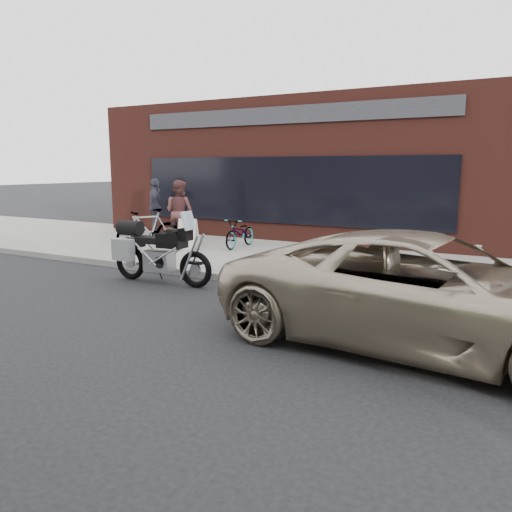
{
  "coord_description": "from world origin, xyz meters",
  "views": [
    {
      "loc": [
        4.59,
        -4.69,
        2.38
      ],
      "look_at": [
        0.46,
        2.85,
        0.85
      ],
      "focal_mm": 35.0,
      "sensor_mm": 36.0,
      "label": 1
    }
  ],
  "objects_px": {
    "bicycle_rear": "(149,229)",
    "cafe_patron_right": "(156,207)",
    "minivan": "(427,292)",
    "sandwich_sign": "(188,234)",
    "cafe_patron_left": "(179,212)",
    "cafe_table": "(174,229)",
    "bicycle_front": "(240,233)",
    "motorcycle": "(154,251)"
  },
  "relations": [
    {
      "from": "minivan",
      "to": "cafe_patron_right",
      "type": "xyz_separation_m",
      "value": [
        -9.78,
        6.22,
        0.33
      ]
    },
    {
      "from": "bicycle_rear",
      "to": "cafe_patron_right",
      "type": "relative_size",
      "value": 0.97
    },
    {
      "from": "cafe_table",
      "to": "bicycle_front",
      "type": "bearing_deg",
      "value": -4.22
    },
    {
      "from": "bicycle_rear",
      "to": "cafe_patron_left",
      "type": "bearing_deg",
      "value": 113.91
    },
    {
      "from": "minivan",
      "to": "sandwich_sign",
      "type": "xyz_separation_m",
      "value": [
        -7.12,
        4.38,
        -0.19
      ]
    },
    {
      "from": "bicycle_rear",
      "to": "cafe_patron_left",
      "type": "relative_size",
      "value": 0.98
    },
    {
      "from": "motorcycle",
      "to": "cafe_table",
      "type": "relative_size",
      "value": 3.72
    },
    {
      "from": "bicycle_front",
      "to": "cafe_table",
      "type": "distance_m",
      "value": 2.51
    },
    {
      "from": "sandwich_sign",
      "to": "bicycle_rear",
      "type": "bearing_deg",
      "value": -166.09
    },
    {
      "from": "cafe_table",
      "to": "cafe_patron_right",
      "type": "xyz_separation_m",
      "value": [
        -1.28,
        0.7,
        0.6
      ]
    },
    {
      "from": "motorcycle",
      "to": "bicycle_rear",
      "type": "height_order",
      "value": "motorcycle"
    },
    {
      "from": "minivan",
      "to": "cafe_patron_left",
      "type": "relative_size",
      "value": 2.94
    },
    {
      "from": "bicycle_rear",
      "to": "cafe_patron_left",
      "type": "height_order",
      "value": "cafe_patron_left"
    },
    {
      "from": "bicycle_rear",
      "to": "cafe_patron_right",
      "type": "distance_m",
      "value": 2.88
    },
    {
      "from": "minivan",
      "to": "bicycle_front",
      "type": "bearing_deg",
      "value": 53.28
    },
    {
      "from": "minivan",
      "to": "cafe_table",
      "type": "distance_m",
      "value": 10.14
    },
    {
      "from": "cafe_patron_left",
      "to": "minivan",
      "type": "bearing_deg",
      "value": 147.86
    },
    {
      "from": "minivan",
      "to": "motorcycle",
      "type": "bearing_deg",
      "value": 82.6
    },
    {
      "from": "bicycle_front",
      "to": "minivan",
      "type": "bearing_deg",
      "value": -43.2
    },
    {
      "from": "cafe_patron_left",
      "to": "cafe_patron_right",
      "type": "xyz_separation_m",
      "value": [
        -1.78,
        1.05,
        0.01
      ]
    },
    {
      "from": "bicycle_front",
      "to": "cafe_patron_right",
      "type": "height_order",
      "value": "cafe_patron_right"
    },
    {
      "from": "minivan",
      "to": "cafe_patron_left",
      "type": "bearing_deg",
      "value": 62.05
    },
    {
      "from": "motorcycle",
      "to": "cafe_patron_right",
      "type": "height_order",
      "value": "cafe_patron_right"
    },
    {
      "from": "bicycle_front",
      "to": "sandwich_sign",
      "type": "xyz_separation_m",
      "value": [
        -1.12,
        -0.95,
        0.01
      ]
    },
    {
      "from": "cafe_patron_right",
      "to": "bicycle_rear",
      "type": "bearing_deg",
      "value": 167.85
    },
    {
      "from": "cafe_table",
      "to": "cafe_patron_left",
      "type": "height_order",
      "value": "cafe_patron_left"
    },
    {
      "from": "bicycle_front",
      "to": "cafe_patron_left",
      "type": "xyz_separation_m",
      "value": [
        -2.0,
        -0.17,
        0.53
      ]
    },
    {
      "from": "bicycle_front",
      "to": "cafe_patron_right",
      "type": "bearing_deg",
      "value": 165.31
    },
    {
      "from": "cafe_table",
      "to": "motorcycle",
      "type": "bearing_deg",
      "value": -56.46
    },
    {
      "from": "motorcycle",
      "to": "minivan",
      "type": "bearing_deg",
      "value": -13.94
    },
    {
      "from": "bicycle_front",
      "to": "bicycle_rear",
      "type": "height_order",
      "value": "bicycle_rear"
    },
    {
      "from": "bicycle_front",
      "to": "cafe_patron_left",
      "type": "relative_size",
      "value": 0.83
    },
    {
      "from": "sandwich_sign",
      "to": "cafe_patron_right",
      "type": "bearing_deg",
      "value": 133.41
    },
    {
      "from": "bicycle_front",
      "to": "sandwich_sign",
      "type": "height_order",
      "value": "sandwich_sign"
    },
    {
      "from": "cafe_patron_right",
      "to": "bicycle_front",
      "type": "bearing_deg",
      "value": -151.16
    },
    {
      "from": "cafe_patron_right",
      "to": "cafe_table",
      "type": "bearing_deg",
      "value": -166.6
    },
    {
      "from": "sandwich_sign",
      "to": "cafe_patron_left",
      "type": "bearing_deg",
      "value": 126.18
    },
    {
      "from": "bicycle_front",
      "to": "cafe_patron_right",
      "type": "distance_m",
      "value": 3.92
    },
    {
      "from": "minivan",
      "to": "cafe_table",
      "type": "height_order",
      "value": "minivan"
    },
    {
      "from": "sandwich_sign",
      "to": "cafe_patron_left",
      "type": "height_order",
      "value": "cafe_patron_left"
    },
    {
      "from": "cafe_patron_left",
      "to": "cafe_patron_right",
      "type": "height_order",
      "value": "cafe_patron_right"
    },
    {
      "from": "cafe_patron_right",
      "to": "minivan",
      "type": "bearing_deg",
      "value": -170.48
    }
  ]
}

